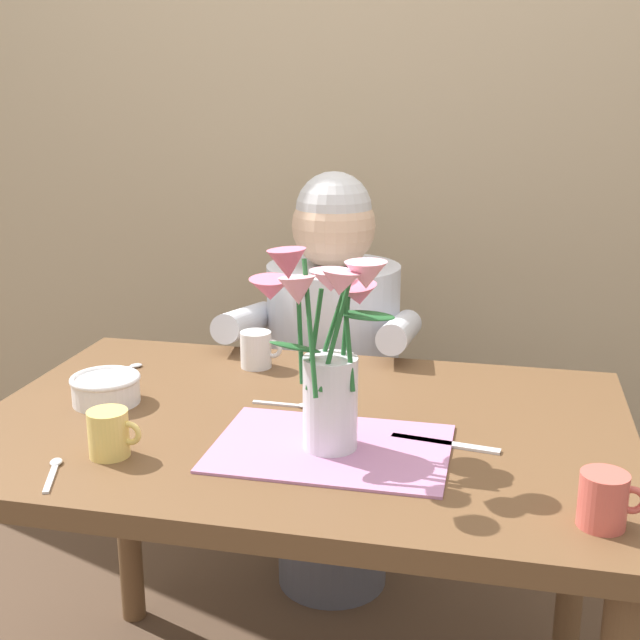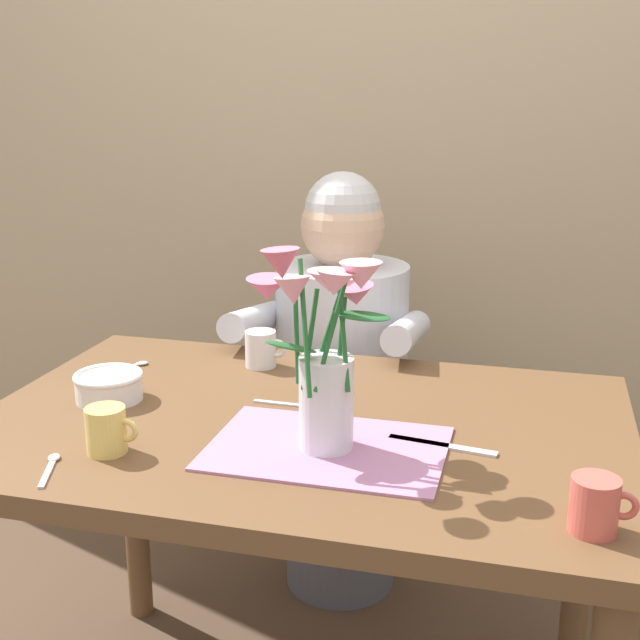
{
  "view_description": "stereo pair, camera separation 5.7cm",
  "coord_description": "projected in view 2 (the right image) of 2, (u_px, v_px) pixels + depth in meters",
  "views": [
    {
      "loc": [
        0.35,
        -1.39,
        1.34
      ],
      "look_at": [
        0.02,
        0.05,
        0.92
      ],
      "focal_mm": 46.73,
      "sensor_mm": 36.0,
      "label": 1
    },
    {
      "loc": [
        0.4,
        -1.38,
        1.34
      ],
      "look_at": [
        0.02,
        0.05,
        0.92
      ],
      "focal_mm": 46.73,
      "sensor_mm": 36.0,
      "label": 2
    }
  ],
  "objects": [
    {
      "name": "striped_placemat",
      "position": [
        327.0,
        448.0,
        1.42
      ],
      "size": [
        0.4,
        0.28,
        0.0
      ],
      "primitive_type": "cube",
      "color": "#B275A3",
      "rests_on": "dining_table"
    },
    {
      "name": "spoon_2",
      "position": [
        51.0,
        465.0,
        1.35
      ],
      "size": [
        0.06,
        0.12,
        0.01
      ],
      "color": "silver",
      "rests_on": "dining_table"
    },
    {
      "name": "spoon_0",
      "position": [
        292.0,
        404.0,
        1.61
      ],
      "size": [
        0.12,
        0.02,
        0.01
      ],
      "color": "silver",
      "rests_on": "dining_table"
    },
    {
      "name": "ceramic_bowl",
      "position": [
        109.0,
        385.0,
        1.63
      ],
      "size": [
        0.14,
        0.14,
        0.06
      ],
      "color": "white",
      "rests_on": "dining_table"
    },
    {
      "name": "spoon_1",
      "position": [
        131.0,
        366.0,
        1.83
      ],
      "size": [
        0.09,
        0.1,
        0.01
      ],
      "color": "silver",
      "rests_on": "dining_table"
    },
    {
      "name": "ceramic_mug",
      "position": [
        107.0,
        430.0,
        1.4
      ],
      "size": [
        0.09,
        0.07,
        0.08
      ],
      "color": "#E5C666",
      "rests_on": "dining_table"
    },
    {
      "name": "dining_table",
      "position": [
        301.0,
        467.0,
        1.57
      ],
      "size": [
        1.2,
        0.8,
        0.74
      ],
      "color": "brown",
      "rests_on": "ground_plane"
    },
    {
      "name": "dinner_knife",
      "position": [
        442.0,
        446.0,
        1.43
      ],
      "size": [
        0.19,
        0.05,
        0.0
      ],
      "primitive_type": "cube",
      "rotation": [
        0.0,
        0.0,
        -0.14
      ],
      "color": "silver",
      "rests_on": "dining_table"
    },
    {
      "name": "seated_person",
      "position": [
        341.0,
        392.0,
        2.18
      ],
      "size": [
        0.45,
        0.47,
        1.14
      ],
      "rotation": [
        0.0,
        0.0,
        -0.03
      ],
      "color": "#4C4C56",
      "rests_on": "ground_plane"
    },
    {
      "name": "flower_vase",
      "position": [
        322.0,
        347.0,
        1.37
      ],
      "size": [
        0.26,
        0.25,
        0.36
      ],
      "color": "silver",
      "rests_on": "dining_table"
    },
    {
      "name": "coffee_cup",
      "position": [
        595.0,
        505.0,
        1.15
      ],
      "size": [
        0.09,
        0.07,
        0.08
      ],
      "color": "#CC564C",
      "rests_on": "dining_table"
    },
    {
      "name": "wood_panel_backdrop",
      "position": [
        402.0,
        117.0,
        2.38
      ],
      "size": [
        4.0,
        0.1,
        2.5
      ],
      "primitive_type": "cube",
      "color": "tan",
      "rests_on": "ground_plane"
    },
    {
      "name": "tea_cup",
      "position": [
        261.0,
        349.0,
        1.83
      ],
      "size": [
        0.09,
        0.07,
        0.08
      ],
      "color": "silver",
      "rests_on": "dining_table"
    }
  ]
}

